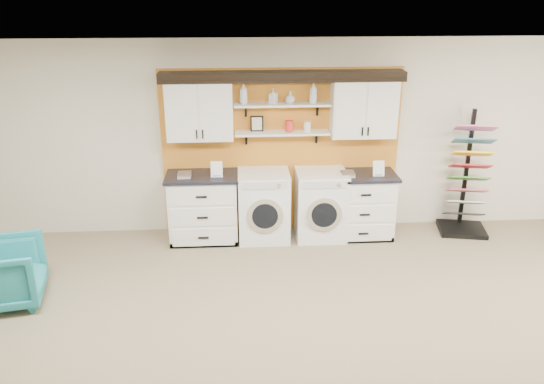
{
  "coord_description": "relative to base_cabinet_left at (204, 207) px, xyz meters",
  "views": [
    {
      "loc": [
        -0.6,
        -3.36,
        3.45
      ],
      "look_at": [
        -0.24,
        2.3,
        1.23
      ],
      "focal_mm": 35.0,
      "sensor_mm": 36.0,
      "label": 1
    }
  ],
  "objects": [
    {
      "name": "ceiling",
      "position": [
        1.13,
        -3.64,
        2.31
      ],
      "size": [
        10.0,
        10.0,
        0.0
      ],
      "primitive_type": "plane",
      "rotation": [
        3.14,
        0.0,
        0.0
      ],
      "color": "white",
      "rests_on": "wall_back"
    },
    {
      "name": "wall_back",
      "position": [
        1.13,
        0.36,
        0.91
      ],
      "size": [
        10.0,
        0.0,
        10.0
      ],
      "primitive_type": "plane",
      "rotation": [
        1.57,
        0.0,
        0.0
      ],
      "color": "beige",
      "rests_on": "floor"
    },
    {
      "name": "accent_panel",
      "position": [
        1.13,
        0.32,
        0.71
      ],
      "size": [
        3.4,
        0.07,
        2.4
      ],
      "primitive_type": "cube",
      "color": "#C37521",
      "rests_on": "wall_back"
    },
    {
      "name": "upper_cabinet_left",
      "position": [
        -0.0,
        0.15,
        1.39
      ],
      "size": [
        0.9,
        0.35,
        0.84
      ],
      "color": "white",
      "rests_on": "wall_back"
    },
    {
      "name": "upper_cabinet_right",
      "position": [
        2.26,
        0.15,
        1.39
      ],
      "size": [
        0.9,
        0.35,
        0.84
      ],
      "color": "white",
      "rests_on": "wall_back"
    },
    {
      "name": "shelf_lower",
      "position": [
        1.13,
        0.16,
        1.04
      ],
      "size": [
        1.32,
        0.28,
        0.03
      ],
      "primitive_type": "cube",
      "color": "white",
      "rests_on": "wall_back"
    },
    {
      "name": "shelf_upper",
      "position": [
        1.13,
        0.16,
        1.44
      ],
      "size": [
        1.32,
        0.28,
        0.03
      ],
      "primitive_type": "cube",
      "color": "white",
      "rests_on": "wall_back"
    },
    {
      "name": "crown_molding",
      "position": [
        1.13,
        0.17,
        1.83
      ],
      "size": [
        3.3,
        0.41,
        0.13
      ],
      "color": "black",
      "rests_on": "wall_back"
    },
    {
      "name": "picture_frame",
      "position": [
        0.78,
        0.21,
        1.16
      ],
      "size": [
        0.18,
        0.02,
        0.22
      ],
      "color": "black",
      "rests_on": "shelf_lower"
    },
    {
      "name": "canister_red",
      "position": [
        1.23,
        0.16,
        1.13
      ],
      "size": [
        0.11,
        0.11,
        0.16
      ],
      "primitive_type": "cylinder",
      "color": "red",
      "rests_on": "shelf_lower"
    },
    {
      "name": "canister_cream",
      "position": [
        1.48,
        0.16,
        1.12
      ],
      "size": [
        0.1,
        0.1,
        0.14
      ],
      "primitive_type": "cylinder",
      "color": "silver",
      "rests_on": "shelf_lower"
    },
    {
      "name": "base_cabinet_left",
      "position": [
        0.0,
        0.0,
        0.0
      ],
      "size": [
        1.01,
        0.66,
        0.99
      ],
      "color": "white",
      "rests_on": "floor"
    },
    {
      "name": "base_cabinet_right",
      "position": [
        2.26,
        0.0,
        -0.02
      ],
      "size": [
        0.98,
        0.66,
        0.96
      ],
      "color": "white",
      "rests_on": "floor"
    },
    {
      "name": "washer",
      "position": [
        0.86,
        -0.0,
        0.01
      ],
      "size": [
        0.72,
        0.71,
        1.01
      ],
      "color": "white",
      "rests_on": "floor"
    },
    {
      "name": "dryer",
      "position": [
        1.68,
        -0.0,
        0.0
      ],
      "size": [
        0.71,
        0.71,
        1.0
      ],
      "color": "white",
      "rests_on": "floor"
    },
    {
      "name": "sample_rack",
      "position": [
        3.84,
        0.04,
        0.07
      ],
      "size": [
        0.76,
        0.67,
        1.82
      ],
      "rotation": [
        0.0,
        0.0,
        -0.2
      ],
      "color": "black",
      "rests_on": "floor"
    },
    {
      "name": "armchair",
      "position": [
        -2.19,
        -1.5,
        -0.13
      ],
      "size": [
        0.94,
        0.92,
        0.74
      ],
      "primitive_type": "imported",
      "rotation": [
        0.0,
        0.0,
        1.76
      ],
      "color": "teal",
      "rests_on": "floor"
    },
    {
      "name": "soap_bottle_a",
      "position": [
        0.6,
        0.16,
        1.59
      ],
      "size": [
        0.11,
        0.11,
        0.29
      ],
      "primitive_type": "imported",
      "rotation": [
        0.0,
        0.0,
        0.03
      ],
      "color": "silver",
      "rests_on": "shelf_upper"
    },
    {
      "name": "soap_bottle_b",
      "position": [
        1.0,
        0.16,
        1.55
      ],
      "size": [
        0.13,
        0.13,
        0.2
      ],
      "primitive_type": "imported",
      "rotation": [
        0.0,
        0.0,
        -0.59
      ],
      "color": "silver",
      "rests_on": "shelf_upper"
    },
    {
      "name": "soap_bottle_c",
      "position": [
        1.24,
        0.16,
        1.53
      ],
      "size": [
        0.13,
        0.13,
        0.16
      ],
      "primitive_type": "imported",
      "rotation": [
        0.0,
        0.0,
        1.6
      ],
      "color": "silver",
      "rests_on": "shelf_upper"
    },
    {
      "name": "soap_bottle_d",
      "position": [
        1.55,
        0.16,
        1.6
      ],
      "size": [
        0.14,
        0.14,
        0.29
      ],
      "primitive_type": "imported",
      "rotation": [
        0.0,
        0.0,
        -0.25
      ],
      "color": "silver",
      "rests_on": "shelf_upper"
    }
  ]
}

